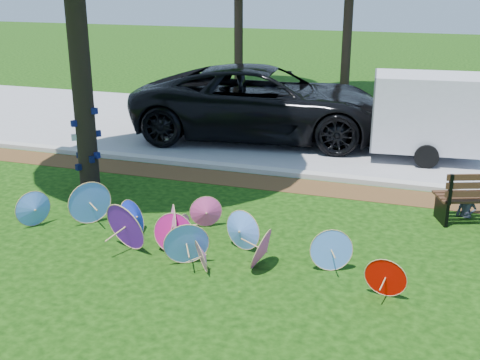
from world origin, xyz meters
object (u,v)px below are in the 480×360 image
object	(u,v)px
cargo_trailer	(428,112)
person_left	(469,192)
black_van	(265,103)
parasol_pile	(176,228)

from	to	relation	value
cargo_trailer	person_left	xyz separation A→B (m)	(0.96, -3.92, -0.72)
black_van	person_left	world-z (taller)	black_van
cargo_trailer	person_left	distance (m)	4.10
parasol_pile	black_van	size ratio (longest dim) A/B	0.95
parasol_pile	cargo_trailer	xyz separation A→B (m)	(3.91, 7.06, 0.87)
parasol_pile	person_left	world-z (taller)	person_left
parasol_pile	person_left	size ratio (longest dim) A/B	6.86
parasol_pile	person_left	xyz separation A→B (m)	(4.87, 3.14, 0.14)
black_van	person_left	xyz separation A→B (m)	(5.51, -4.64, -0.53)
parasol_pile	black_van	bearing A→B (deg)	94.74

